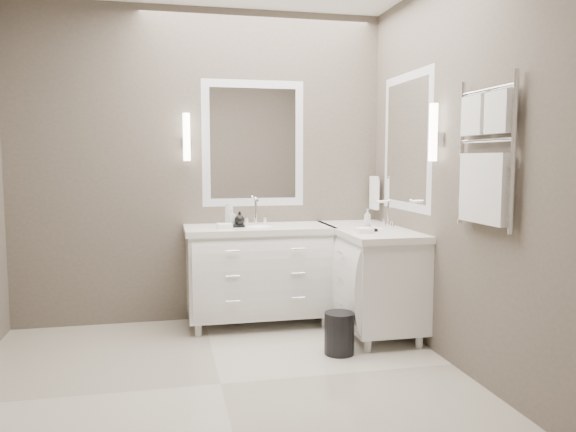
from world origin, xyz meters
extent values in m
cube|color=beige|center=(0.00, 0.00, -0.01)|extent=(3.20, 3.00, 0.01)
cube|color=#574F46|center=(0.00, 1.50, 1.35)|extent=(3.20, 0.01, 2.70)
cube|color=#574F46|center=(0.00, -1.50, 1.35)|extent=(3.20, 0.01, 2.70)
cube|color=#574F46|center=(1.60, 0.00, 1.35)|extent=(0.01, 3.00, 2.70)
cube|color=white|center=(0.45, 1.23, 0.45)|extent=(1.20, 0.55, 0.70)
cube|color=white|center=(0.45, 1.23, 0.82)|extent=(1.24, 0.59, 0.05)
ellipsoid|color=white|center=(0.45, 1.23, 0.81)|extent=(0.36, 0.28, 0.12)
cylinder|color=white|center=(0.45, 1.39, 0.96)|extent=(0.02, 0.02, 0.22)
cube|color=white|center=(1.33, 0.90, 0.45)|extent=(0.55, 1.20, 0.70)
cube|color=white|center=(1.33, 0.90, 0.82)|extent=(0.59, 1.24, 0.05)
ellipsoid|color=white|center=(1.33, 0.90, 0.81)|extent=(0.36, 0.28, 0.12)
cylinder|color=white|center=(1.49, 0.90, 0.96)|extent=(0.02, 0.02, 0.22)
cube|color=white|center=(0.45, 1.49, 1.55)|extent=(0.90, 0.02, 1.10)
cube|color=white|center=(0.45, 1.49, 1.55)|extent=(0.77, 0.02, 0.96)
cube|color=white|center=(1.59, 0.80, 1.55)|extent=(0.02, 0.90, 1.10)
cube|color=white|center=(1.59, 0.80, 1.55)|extent=(0.02, 0.90, 0.96)
cube|color=white|center=(-0.13, 1.43, 1.55)|extent=(0.05, 0.05, 0.10)
cylinder|color=white|center=(-0.13, 1.43, 1.60)|extent=(0.06, 0.06, 0.40)
cube|color=white|center=(1.53, 0.22, 1.55)|extent=(0.05, 0.05, 0.10)
cylinder|color=white|center=(1.53, 0.22, 1.60)|extent=(0.06, 0.06, 0.40)
cylinder|color=white|center=(1.55, 1.36, 1.25)|extent=(0.02, 0.22, 0.02)
cube|color=white|center=(1.54, 1.36, 1.11)|extent=(0.03, 0.17, 0.30)
cylinder|color=white|center=(1.56, -0.68, 1.45)|extent=(0.03, 0.03, 0.90)
cylinder|color=white|center=(1.56, -0.12, 1.45)|extent=(0.03, 0.03, 0.90)
cube|color=white|center=(1.55, -0.53, 1.68)|extent=(0.06, 0.22, 0.24)
cube|color=white|center=(1.55, -0.27, 1.68)|extent=(0.06, 0.22, 0.24)
cube|color=white|center=(1.55, -0.40, 1.24)|extent=(0.06, 0.46, 0.42)
cylinder|color=black|center=(0.90, 0.37, 0.15)|extent=(0.26, 0.26, 0.31)
cube|color=black|center=(0.25, 1.21, 0.86)|extent=(0.15, 0.12, 0.02)
cube|color=black|center=(1.24, 0.73, 0.86)|extent=(0.13, 0.16, 0.02)
cylinder|color=silver|center=(0.21, 1.27, 0.94)|extent=(0.08, 0.08, 0.19)
imported|color=white|center=(0.22, 1.23, 0.94)|extent=(0.07, 0.07, 0.13)
imported|color=black|center=(0.28, 1.18, 0.93)|extent=(0.11, 0.11, 0.11)
imported|color=white|center=(1.24, 0.73, 0.95)|extent=(0.06, 0.06, 0.15)
camera|label=1|loc=(-0.31, -3.43, 1.41)|focal=35.00mm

